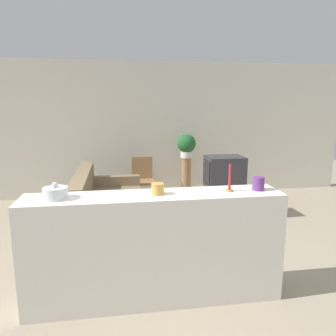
{
  "coord_description": "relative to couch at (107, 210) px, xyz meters",
  "views": [
    {
      "loc": [
        -0.33,
        -3.22,
        1.85
      ],
      "look_at": [
        0.48,
        1.88,
        0.85
      ],
      "focal_mm": 35.0,
      "sensor_mm": 36.0,
      "label": 1
    }
  ],
  "objects": [
    {
      "name": "ground_plane",
      "position": [
        0.5,
        -1.57,
        -0.3
      ],
      "size": [
        14.0,
        14.0,
        0.0
      ],
      "primitive_type": "plane",
      "color": "tan"
    },
    {
      "name": "foreground_counter",
      "position": [
        0.5,
        -1.92,
        0.23
      ],
      "size": [
        2.39,
        0.44,
        1.05
      ],
      "color": "white",
      "rests_on": "ground_plane"
    },
    {
      "name": "wooden_chair",
      "position": [
        0.64,
        1.27,
        0.19
      ],
      "size": [
        0.44,
        0.44,
        0.87
      ],
      "color": "#9E754C",
      "rests_on": "ground_plane"
    },
    {
      "name": "candle_jar",
      "position": [
        0.53,
        -1.92,
        0.8
      ],
      "size": [
        0.12,
        0.12,
        0.1
      ],
      "color": "gold",
      "rests_on": "foreground_counter"
    },
    {
      "name": "coffee_tin",
      "position": [
        1.5,
        -1.92,
        0.82
      ],
      "size": [
        0.11,
        0.11,
        0.13
      ],
      "color": "#66337F",
      "rests_on": "foreground_counter"
    },
    {
      "name": "wall_back",
      "position": [
        0.5,
        1.86,
        1.05
      ],
      "size": [
        9.0,
        0.06,
        2.7
      ],
      "color": "silver",
      "rests_on": "ground_plane"
    },
    {
      "name": "candlestick",
      "position": [
        1.21,
        -1.92,
        0.84
      ],
      "size": [
        0.07,
        0.07,
        0.26
      ],
      "color": "#B7933D",
      "rests_on": "foreground_counter"
    },
    {
      "name": "couch",
      "position": [
        0.0,
        0.0,
        0.0
      ],
      "size": [
        1.0,
        2.0,
        0.88
      ],
      "color": "#847051",
      "rests_on": "ground_plane"
    },
    {
      "name": "television",
      "position": [
        1.89,
        0.22,
        0.48
      ],
      "size": [
        0.61,
        0.47,
        0.52
      ],
      "color": "#333338",
      "rests_on": "tv_stand"
    },
    {
      "name": "plant_stand",
      "position": [
        1.53,
        1.47,
        0.11
      ],
      "size": [
        0.19,
        0.19,
        0.82
      ],
      "color": "#9E754C",
      "rests_on": "ground_plane"
    },
    {
      "name": "tv_stand",
      "position": [
        1.89,
        0.22,
        -0.04
      ],
      "size": [
        0.79,
        0.5,
        0.51
      ],
      "color": "#9E754C",
      "rests_on": "ground_plane"
    },
    {
      "name": "potted_plant",
      "position": [
        1.53,
        1.47,
        0.78
      ],
      "size": [
        0.37,
        0.37,
        0.47
      ],
      "color": "white",
      "rests_on": "plant_stand"
    },
    {
      "name": "decorative_bowl",
      "position": [
        -0.37,
        -1.92,
        0.8
      ],
      "size": [
        0.22,
        0.22,
        0.15
      ],
      "color": "silver",
      "rests_on": "foreground_counter"
    }
  ]
}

